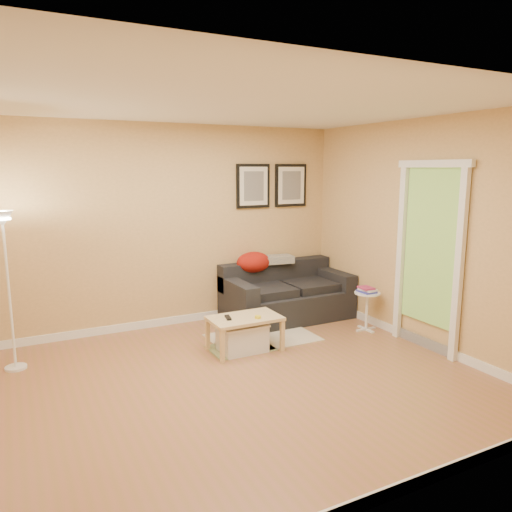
% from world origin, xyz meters
% --- Properties ---
extents(floor, '(4.50, 4.50, 0.00)m').
position_xyz_m(floor, '(0.00, 0.00, 0.00)').
color(floor, '#9E6143').
rests_on(floor, ground).
extents(ceiling, '(4.50, 4.50, 0.00)m').
position_xyz_m(ceiling, '(0.00, 0.00, 2.60)').
color(ceiling, white).
rests_on(ceiling, wall_back).
extents(wall_back, '(4.50, 0.00, 4.50)m').
position_xyz_m(wall_back, '(0.00, 2.00, 1.30)').
color(wall_back, tan).
rests_on(wall_back, ground).
extents(wall_front, '(4.50, 0.00, 4.50)m').
position_xyz_m(wall_front, '(0.00, -2.00, 1.30)').
color(wall_front, tan).
rests_on(wall_front, ground).
extents(wall_right, '(0.00, 4.00, 4.00)m').
position_xyz_m(wall_right, '(2.25, 0.00, 1.30)').
color(wall_right, tan).
rests_on(wall_right, ground).
extents(baseboard_back, '(4.50, 0.02, 0.10)m').
position_xyz_m(baseboard_back, '(0.00, 1.99, 0.05)').
color(baseboard_back, white).
rests_on(baseboard_back, ground).
extents(baseboard_front, '(4.50, 0.02, 0.10)m').
position_xyz_m(baseboard_front, '(0.00, -1.99, 0.05)').
color(baseboard_front, white).
rests_on(baseboard_front, ground).
extents(baseboard_right, '(0.02, 4.00, 0.10)m').
position_xyz_m(baseboard_right, '(2.24, 0.00, 0.05)').
color(baseboard_right, white).
rests_on(baseboard_right, ground).
extents(sofa, '(1.70, 0.90, 0.75)m').
position_xyz_m(sofa, '(1.38, 1.53, 0.38)').
color(sofa, black).
rests_on(sofa, ground).
extents(red_throw, '(0.48, 0.36, 0.28)m').
position_xyz_m(red_throw, '(1.00, 1.82, 0.77)').
color(red_throw, '#9D1F0E').
rests_on(red_throw, sofa).
extents(plaid_throw, '(0.45, 0.32, 0.10)m').
position_xyz_m(plaid_throw, '(1.38, 1.81, 0.78)').
color(plaid_throw, tan).
rests_on(plaid_throw, sofa).
extents(framed_print_left, '(0.50, 0.04, 0.60)m').
position_xyz_m(framed_print_left, '(1.08, 1.98, 1.80)').
color(framed_print_left, black).
rests_on(framed_print_left, wall_back).
extents(framed_print_right, '(0.50, 0.04, 0.60)m').
position_xyz_m(framed_print_right, '(1.68, 1.98, 1.80)').
color(framed_print_right, black).
rests_on(framed_print_right, wall_back).
extents(area_rug, '(1.25, 0.85, 0.01)m').
position_xyz_m(area_rug, '(0.70, 0.97, 0.01)').
color(area_rug, beige).
rests_on(area_rug, ground).
extents(green_runner, '(0.70, 0.50, 0.01)m').
position_xyz_m(green_runner, '(0.32, 0.78, 0.01)').
color(green_runner, '#668C4C').
rests_on(green_runner, ground).
extents(coffee_table, '(0.84, 0.57, 0.40)m').
position_xyz_m(coffee_table, '(0.33, 0.70, 0.20)').
color(coffee_table, '#DCC086').
rests_on(coffee_table, ground).
extents(remote_control, '(0.08, 0.17, 0.02)m').
position_xyz_m(remote_control, '(0.14, 0.73, 0.41)').
color(remote_control, black).
rests_on(remote_control, coffee_table).
extents(tape_roll, '(0.07, 0.07, 0.03)m').
position_xyz_m(tape_roll, '(0.44, 0.58, 0.41)').
color(tape_roll, yellow).
rests_on(tape_roll, coffee_table).
extents(storage_bin, '(0.53, 0.38, 0.32)m').
position_xyz_m(storage_bin, '(0.30, 0.70, 0.16)').
color(storage_bin, white).
rests_on(storage_bin, ground).
extents(side_table, '(0.33, 0.33, 0.50)m').
position_xyz_m(side_table, '(2.02, 0.63, 0.25)').
color(side_table, white).
rests_on(side_table, ground).
extents(book_stack, '(0.20, 0.25, 0.07)m').
position_xyz_m(book_stack, '(2.01, 0.64, 0.53)').
color(book_stack, '#34369E').
rests_on(book_stack, side_table).
extents(floor_lamp, '(0.21, 0.21, 1.64)m').
position_xyz_m(floor_lamp, '(-2.00, 1.32, 0.78)').
color(floor_lamp, white).
rests_on(floor_lamp, ground).
extents(doorway, '(0.12, 1.01, 2.13)m').
position_xyz_m(doorway, '(2.20, -0.15, 1.02)').
color(doorway, white).
rests_on(doorway, ground).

